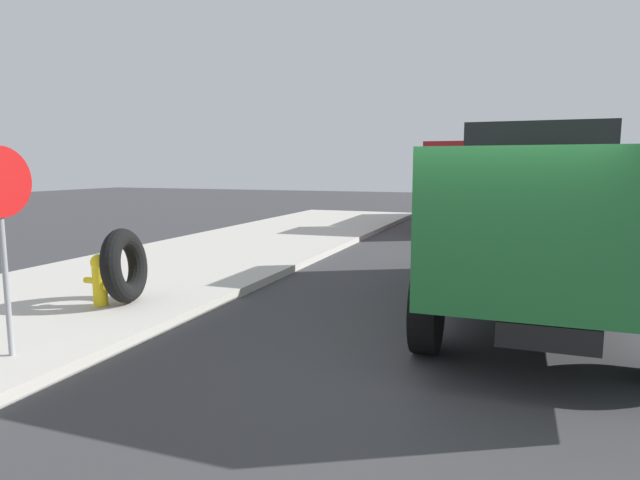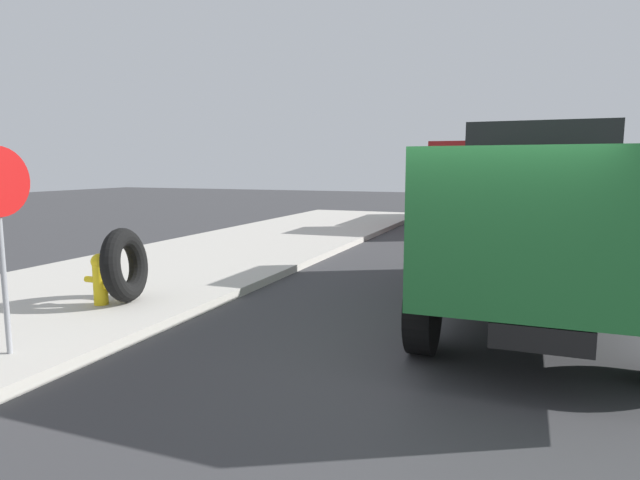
% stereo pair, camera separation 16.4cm
% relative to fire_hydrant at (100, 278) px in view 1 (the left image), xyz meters
% --- Properties ---
extents(ground_plane, '(80.00, 80.00, 0.00)m').
position_rel_fire_hydrant_xyz_m(ground_plane, '(-0.27, -5.41, -0.56)').
color(ground_plane, '#38383A').
extents(sidewalk_curb, '(36.00, 5.00, 0.15)m').
position_rel_fire_hydrant_xyz_m(sidewalk_curb, '(-0.27, 1.09, -0.49)').
color(sidewalk_curb, '#BCB7AD').
rests_on(sidewalk_curb, ground).
extents(fire_hydrant, '(0.24, 0.54, 0.78)m').
position_rel_fire_hydrant_xyz_m(fire_hydrant, '(0.00, 0.00, 0.00)').
color(fire_hydrant, yellow).
rests_on(fire_hydrant, sidewalk_curb).
extents(loose_tire, '(1.20, 0.69, 1.16)m').
position_rel_fire_hydrant_xyz_m(loose_tire, '(0.25, -0.25, 0.17)').
color(loose_tire, black).
rests_on(loose_tire, sidewalk_curb).
extents(stop_sign, '(0.76, 0.08, 2.28)m').
position_rel_fire_hydrant_xyz_m(stop_sign, '(-2.04, -0.65, 1.17)').
color(stop_sign, gray).
rests_on(stop_sign, sidewalk_curb).
extents(dump_truck_green, '(7.02, 2.84, 3.00)m').
position_rel_fire_hydrant_xyz_m(dump_truck_green, '(2.61, -6.06, 1.05)').
color(dump_truck_green, '#237033').
rests_on(dump_truck_green, ground).
extents(dump_truck_gray, '(7.09, 3.01, 3.00)m').
position_rel_fire_hydrant_xyz_m(dump_truck_gray, '(14.29, -3.99, 1.05)').
color(dump_truck_gray, slate).
rests_on(dump_truck_gray, ground).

